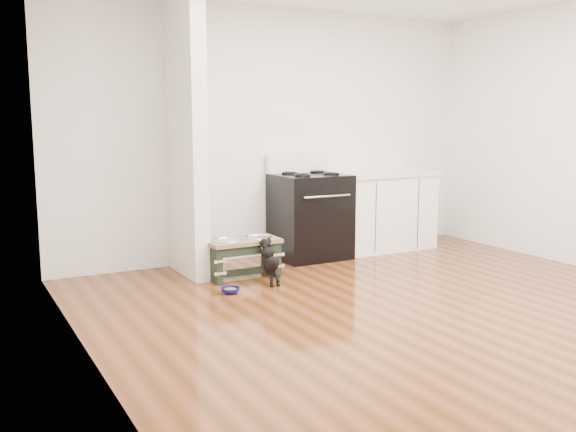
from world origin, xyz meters
The scene contains 8 objects.
ground centered at (0.00, 0.00, 0.00)m, with size 5.00×5.00×0.00m, color #46260C.
room_shell centered at (0.00, 0.00, 1.62)m, with size 5.00×5.00×5.00m.
partition_wall centered at (-1.18, 2.10, 1.35)m, with size 0.15×0.80×2.70m, color silver.
oven_range centered at (0.25, 2.16, 0.48)m, with size 0.76×0.69×1.14m.
cabinet_run centered at (1.23, 2.18, 0.45)m, with size 1.24×0.64×0.91m.
dog_feeder centered at (-0.77, 1.68, 0.27)m, with size 0.69×0.37×0.40m.
puppy centered at (-0.65, 1.37, 0.23)m, with size 0.12×0.36×0.42m.
floor_bowl centered at (-1.10, 1.24, 0.03)m, with size 0.21×0.21×0.05m.
Camera 1 is at (-3.27, -3.81, 1.55)m, focal length 40.00 mm.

